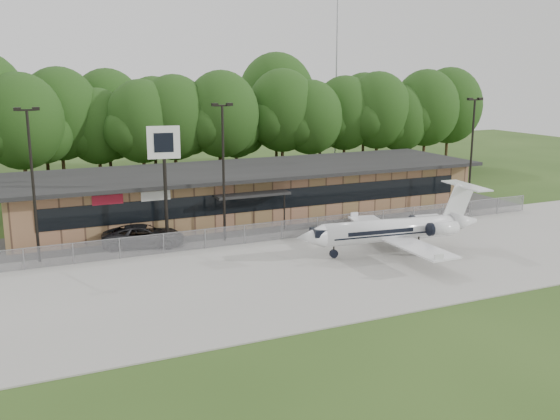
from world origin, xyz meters
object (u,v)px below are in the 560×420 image
terminal (250,191)px  pole_sign (164,155)px  business_jet (395,230)px  suv (144,236)px

terminal → pole_sign: 12.54m
terminal → business_jet: (4.72, -15.36, -0.51)m
terminal → suv: bearing=-149.1°
suv → business_jet: bearing=-105.2°
business_jet → suv: size_ratio=2.38×
pole_sign → terminal: bearing=47.3°
business_jet → suv: business_jet is taller
suv → pole_sign: pole_sign is taller
terminal → suv: size_ratio=7.02×
business_jet → terminal: bearing=113.3°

